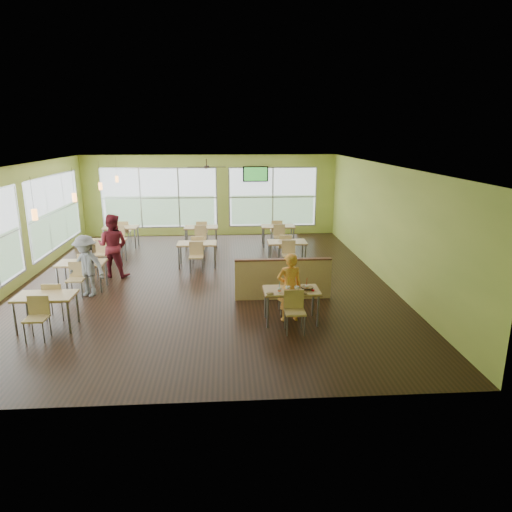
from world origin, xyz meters
name	(u,v)px	position (x,y,z in m)	size (l,w,h in m)	color
room	(204,225)	(0.00, 0.00, 1.60)	(12.00, 12.04, 3.20)	black
window_bays	(128,212)	(-2.65, 3.08, 1.48)	(9.24, 10.24, 2.38)	white
main_table	(291,295)	(2.00, -3.00, 0.63)	(1.22, 1.52, 0.87)	#DABA75
half_wall_divider	(283,279)	(2.00, -1.55, 0.52)	(2.40, 0.14, 1.04)	#DABA75
dining_tables	(173,245)	(-1.05, 1.71, 0.63)	(6.92, 8.72, 0.87)	#DABA75
pendant_lights	(88,192)	(-3.20, 0.68, 2.45)	(0.11, 7.31, 0.86)	#2D2119
ceiling_fan	(207,167)	(0.00, 3.00, 2.95)	(1.25, 1.25, 0.29)	#2D2119
tv_backwall	(256,174)	(1.80, 5.90, 2.45)	(1.00, 0.07, 0.60)	black
man_plaid	(289,287)	(1.97, -2.91, 0.77)	(0.56, 0.37, 1.54)	orange
patron_maroon	(113,246)	(-2.63, 0.63, 0.91)	(0.89, 0.69, 1.82)	maroon
patron_grey	(86,266)	(-2.92, -1.00, 0.79)	(1.02, 0.59, 1.58)	slate
cup_blue	(279,290)	(1.71, -3.20, 0.81)	(0.08, 0.08, 0.29)	white
cup_yellow	(288,289)	(1.90, -3.19, 0.82)	(0.10, 0.10, 0.37)	white
cup_red_near	(297,289)	(2.09, -3.21, 0.83)	(0.11, 0.11, 0.38)	white
cup_red_far	(307,288)	(2.32, -3.07, 0.81)	(0.08, 0.08, 0.31)	white
food_basket	(307,288)	(2.34, -3.02, 0.78)	(0.27, 0.27, 0.06)	black
ketchup_cup	(313,290)	(2.45, -3.12, 0.76)	(0.07, 0.07, 0.03)	#9E060D
wrapper_left	(270,293)	(1.51, -3.26, 0.77)	(0.16, 0.14, 0.04)	#9C814B
wrapper_mid	(288,286)	(1.95, -2.83, 0.78)	(0.20, 0.18, 0.05)	#9C814B
wrapper_right	(304,293)	(2.22, -3.30, 0.77)	(0.14, 0.13, 0.04)	#9C814B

